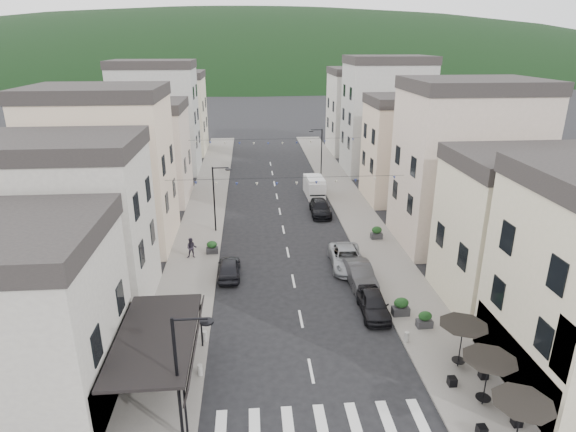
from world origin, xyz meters
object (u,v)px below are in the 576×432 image
parked_car_d (320,208)px  delivery_van (314,186)px  parked_car_e (229,268)px  pedestrian_a (143,335)px  pedestrian_b (192,248)px  parked_car_a (374,304)px  parked_car_b (360,274)px  parked_car_c (347,258)px

parked_car_d → delivery_van: delivery_van is taller
parked_car_e → pedestrian_a: (-4.38, -8.78, 0.42)m
delivery_van → pedestrian_b: 19.56m
delivery_van → pedestrian_a: (-13.13, -27.61, 0.02)m
pedestrian_a → pedestrian_b: pedestrian_a is taller
parked_car_a → pedestrian_a: 13.89m
parked_car_b → pedestrian_a: size_ratio=2.33×
parked_car_b → parked_car_c: parked_car_b is taller
parked_car_b → pedestrian_b: (-12.21, 5.13, 0.19)m
pedestrian_a → pedestrian_b: bearing=57.6°
parked_car_a → parked_car_e: bearing=149.4°
parked_car_d → pedestrian_b: size_ratio=2.85×
parked_car_a → parked_car_b: size_ratio=0.90×
parked_car_c → parked_car_b: bearing=-79.8°
parked_car_c → pedestrian_a: pedestrian_a is taller
parked_car_c → parked_car_e: size_ratio=1.30×
parked_car_e → pedestrian_b: (-3.01, 3.21, 0.26)m
pedestrian_b → parked_car_b: bearing=-21.9°
pedestrian_a → parked_car_a: bearing=-13.9°
parked_car_a → delivery_van: bearing=93.1°
parked_car_b → pedestrian_b: 13.24m
parked_car_e → pedestrian_a: 9.82m
parked_car_b → parked_car_e: 9.40m
delivery_van → pedestrian_a: bearing=-117.3°
delivery_van → pedestrian_a: size_ratio=2.36×
parked_car_c → parked_car_e: 8.88m
parked_car_b → parked_car_c: 2.79m
parked_car_d → parked_car_e: 15.24m
parked_car_b → pedestrian_a: 15.22m
parked_car_d → parked_car_e: size_ratio=1.17×
parked_car_c → pedestrian_b: bearing=171.5°
parked_car_d → delivery_van: (0.23, 6.20, 0.40)m
parked_car_d → delivery_van: 6.22m
parked_car_e → delivery_van: delivery_van is taller
parked_car_d → delivery_van: bearing=89.2°
parked_car_e → pedestrian_b: size_ratio=2.44×
parked_car_d → pedestrian_b: pedestrian_b is taller
parked_car_d → parked_car_e: parked_car_e is taller
parked_car_b → pedestrian_b: pedestrian_b is taller
parked_car_a → pedestrian_a: size_ratio=2.10×
parked_car_b → delivery_van: size_ratio=0.99×
parked_car_a → parked_car_b: (0.00, 3.96, 0.05)m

